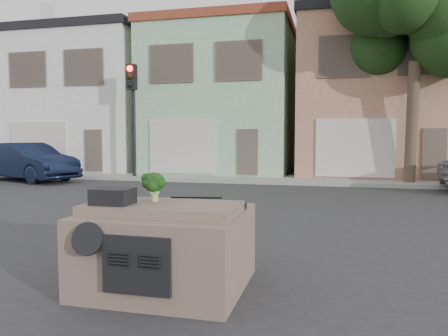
% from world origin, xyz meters
% --- Properties ---
extents(ground_plane, '(120.00, 120.00, 0.00)m').
position_xyz_m(ground_plane, '(0.00, 0.00, 0.00)').
color(ground_plane, '#303033').
rests_on(ground_plane, ground).
extents(sidewalk, '(40.00, 3.00, 0.15)m').
position_xyz_m(sidewalk, '(0.00, 10.50, 0.07)').
color(sidewalk, gray).
rests_on(sidewalk, ground).
extents(townhouse_white, '(7.20, 8.20, 7.55)m').
position_xyz_m(townhouse_white, '(-11.00, 14.50, 3.77)').
color(townhouse_white, white).
rests_on(townhouse_white, ground).
extents(townhouse_mint, '(7.20, 8.20, 7.55)m').
position_xyz_m(townhouse_mint, '(-3.50, 14.50, 3.77)').
color(townhouse_mint, '#9BCC9B').
rests_on(townhouse_mint, ground).
extents(townhouse_tan, '(7.20, 8.20, 7.55)m').
position_xyz_m(townhouse_tan, '(4.00, 14.50, 3.77)').
color(townhouse_tan, tan).
rests_on(townhouse_tan, ground).
extents(navy_sedan, '(5.31, 3.26, 1.65)m').
position_xyz_m(navy_sedan, '(-10.71, 7.96, 0.00)').
color(navy_sedan, '#121A34').
rests_on(navy_sedan, ground).
extents(traffic_signal, '(0.40, 0.40, 5.10)m').
position_xyz_m(traffic_signal, '(-6.50, 9.50, 2.55)').
color(traffic_signal, black).
rests_on(traffic_signal, ground).
extents(tree_near, '(4.40, 4.00, 8.50)m').
position_xyz_m(tree_near, '(5.00, 9.80, 4.25)').
color(tree_near, '#1B3814').
rests_on(tree_near, ground).
extents(car_dashboard, '(2.00, 1.80, 1.12)m').
position_xyz_m(car_dashboard, '(0.00, -3.00, 0.56)').
color(car_dashboard, '#735D52').
rests_on(car_dashboard, ground).
extents(instrument_hump, '(0.48, 0.38, 0.20)m').
position_xyz_m(instrument_hump, '(-0.58, -3.35, 1.22)').
color(instrument_hump, black).
rests_on(instrument_hump, car_dashboard).
extents(wiper_arm, '(0.69, 0.15, 0.02)m').
position_xyz_m(wiper_arm, '(0.28, -2.62, 1.13)').
color(wiper_arm, black).
rests_on(wiper_arm, car_dashboard).
extents(broccoli, '(0.40, 0.40, 0.39)m').
position_xyz_m(broccoli, '(-0.18, -2.99, 1.31)').
color(broccoli, black).
rests_on(broccoli, car_dashboard).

